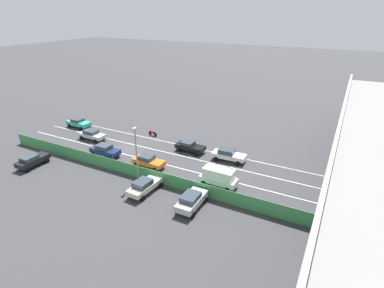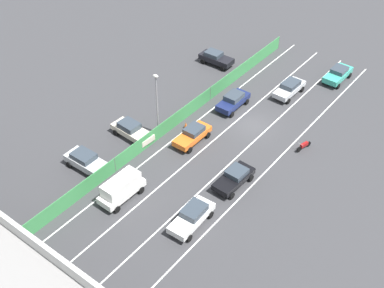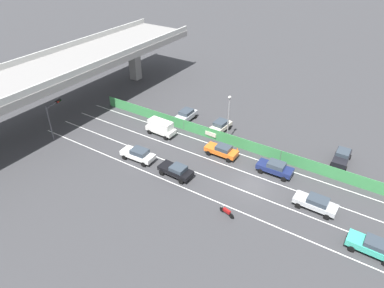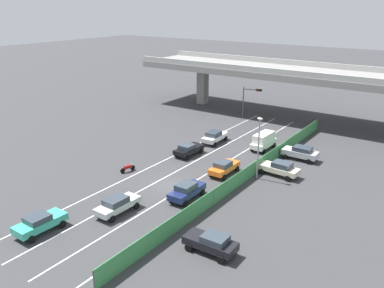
% 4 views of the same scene
% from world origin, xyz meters
% --- Properties ---
extents(ground_plane, '(300.00, 300.00, 0.00)m').
position_xyz_m(ground_plane, '(0.00, 0.00, 0.00)').
color(ground_plane, '#38383A').
extents(lane_line_left_edge, '(0.14, 48.88, 0.01)m').
position_xyz_m(lane_line_left_edge, '(-4.94, 6.44, 0.00)').
color(lane_line_left_edge, silver).
rests_on(lane_line_left_edge, ground).
extents(lane_line_mid_left, '(0.14, 48.88, 0.01)m').
position_xyz_m(lane_line_mid_left, '(-1.65, 6.44, 0.00)').
color(lane_line_mid_left, silver).
rests_on(lane_line_mid_left, ground).
extents(lane_line_mid_right, '(0.14, 48.88, 0.01)m').
position_xyz_m(lane_line_mid_right, '(1.65, 6.44, 0.00)').
color(lane_line_mid_right, silver).
rests_on(lane_line_mid_right, ground).
extents(lane_line_right_edge, '(0.14, 48.88, 0.01)m').
position_xyz_m(lane_line_right_edge, '(4.94, 6.44, 0.00)').
color(lane_line_right_edge, silver).
rests_on(lane_line_right_edge, ground).
extents(green_fence, '(0.10, 44.98, 1.66)m').
position_xyz_m(green_fence, '(6.20, 6.44, 0.83)').
color(green_fence, '#3D8E4C').
rests_on(green_fence, ground).
extents(car_sedan_black, '(2.15, 4.39, 1.52)m').
position_xyz_m(car_sedan_black, '(-3.53, 8.56, 0.85)').
color(car_sedan_black, black).
rests_on(car_sedan_black, ground).
extents(car_sedan_silver, '(2.03, 4.56, 1.58)m').
position_xyz_m(car_sedan_silver, '(-0.22, -7.37, 0.88)').
color(car_sedan_silver, '#B7BABC').
rests_on(car_sedan_silver, ground).
extents(car_sedan_navy, '(2.00, 4.39, 1.68)m').
position_xyz_m(car_sedan_navy, '(3.35, -1.38, 0.92)').
color(car_sedan_navy, navy).
rests_on(car_sedan_navy, ground).
extents(car_hatchback_white, '(2.15, 4.66, 1.66)m').
position_xyz_m(car_hatchback_white, '(-3.41, 14.61, 0.91)').
color(car_hatchback_white, silver).
rests_on(car_hatchback_white, ground).
extents(car_van_white, '(2.03, 4.45, 2.22)m').
position_xyz_m(car_van_white, '(3.30, 16.02, 1.25)').
color(car_van_white, silver).
rests_on(car_van_white, ground).
extents(car_taxi_teal, '(2.09, 4.44, 1.60)m').
position_xyz_m(car_taxi_teal, '(-3.23, -13.47, 0.89)').
color(car_taxi_teal, teal).
rests_on(car_taxi_teal, ground).
extents(car_taxi_orange, '(1.94, 4.38, 1.59)m').
position_xyz_m(car_taxi_orange, '(3.24, 5.95, 0.88)').
color(car_taxi_orange, orange).
rests_on(car_taxi_orange, ground).
extents(motorcycle, '(0.72, 1.91, 0.93)m').
position_xyz_m(motorcycle, '(-6.16, 0.23, 0.46)').
color(motorcycle, black).
rests_on(motorcycle, ground).
extents(parked_sedan_dark, '(4.27, 2.04, 1.60)m').
position_xyz_m(parked_sedan_dark, '(10.22, -7.70, 0.90)').
color(parked_sedan_dark, black).
rests_on(parked_sedan_dark, ground).
extents(parked_sedan_cream, '(4.75, 2.20, 1.66)m').
position_xyz_m(parked_sedan_cream, '(8.50, 9.20, 0.90)').
color(parked_sedan_cream, beige).
rests_on(parked_sedan_cream, ground).
extents(parked_wagon_silver, '(4.34, 2.08, 1.71)m').
position_xyz_m(parked_wagon_silver, '(8.65, 15.27, 0.95)').
color(parked_wagon_silver, '#B2B5B7').
rests_on(parked_wagon_silver, ground).
extents(street_lamp, '(0.60, 0.36, 6.99)m').
position_xyz_m(street_lamp, '(6.81, 7.04, 4.25)').
color(street_lamp, gray).
rests_on(street_lamp, ground).
extents(traffic_cone, '(0.47, 0.47, 0.72)m').
position_xyz_m(traffic_cone, '(5.16, 4.63, 0.34)').
color(traffic_cone, orange).
rests_on(traffic_cone, ground).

